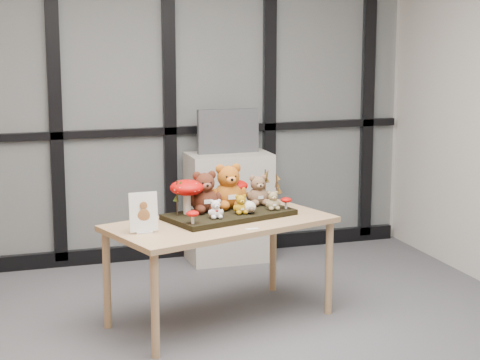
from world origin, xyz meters
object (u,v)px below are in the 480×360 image
object	(u,v)px
mushroom_back_right	(235,191)
diorama_tray	(229,215)
plush_cream_hedgehog	(249,206)
mushroom_front_left	(193,216)
bear_brown_medium	(204,189)
display_table	(220,231)
cabinet	(229,207)
bear_pooh_yellow	(228,184)
monitor	(228,131)
bear_white_bow	(216,208)
bear_tan_back	(258,188)
sign_holder	(144,215)
mushroom_back_left	(187,195)
mushroom_front_right	(286,202)
bear_beige_small	(273,199)
bear_small_yellow	(241,203)

from	to	relation	value
mushroom_back_right	diorama_tray	bearing A→B (deg)	-118.30
plush_cream_hedgehog	mushroom_front_left	bearing A→B (deg)	-176.14
bear_brown_medium	diorama_tray	bearing A→B (deg)	-40.11
display_table	cabinet	size ratio (longest dim) A/B	1.79
bear_pooh_yellow	monitor	bearing A→B (deg)	55.58
mushroom_back_right	monitor	size ratio (longest dim) A/B	0.39
bear_white_bow	diorama_tray	bearing A→B (deg)	28.78
bear_brown_medium	monitor	bearing A→B (deg)	48.88
bear_tan_back	diorama_tray	bearing A→B (deg)	-166.12
bear_brown_medium	sign_holder	xyz separation A→B (m)	(-0.46, -0.29, -0.07)
display_table	sign_holder	xyz separation A→B (m)	(-0.53, -0.15, 0.18)
diorama_tray	mushroom_back_right	size ratio (longest dim) A/B	4.26
bear_pooh_yellow	mushroom_back_left	bearing A→B (deg)	178.15
display_table	mushroom_front_left	world-z (taller)	mushroom_front_left
bear_white_bow	mushroom_front_left	bearing A→B (deg)	-168.61
mushroom_front_left	mushroom_back_left	bearing A→B (deg)	82.66
mushroom_front_right	display_table	bearing A→B (deg)	-172.42
display_table	bear_beige_small	bearing A→B (deg)	-8.08
bear_brown_medium	plush_cream_hedgehog	xyz separation A→B (m)	(0.26, -0.13, -0.10)
bear_beige_small	cabinet	bearing A→B (deg)	68.56
mushroom_back_left	mushroom_front_right	bearing A→B (deg)	-4.86
diorama_tray	mushroom_back_left	distance (m)	0.31
mushroom_back_left	mushroom_front_left	bearing A→B (deg)	-97.34
bear_white_bow	bear_pooh_yellow	bearing A→B (deg)	40.40
bear_white_bow	sign_holder	bearing A→B (deg)	173.42
mushroom_back_right	bear_small_yellow	bearing A→B (deg)	-99.26
bear_tan_back	cabinet	bearing A→B (deg)	65.64
mushroom_back_left	monitor	distance (m)	1.43
mushroom_front_right	bear_pooh_yellow	bearing A→B (deg)	158.60
bear_white_bow	sign_holder	xyz separation A→B (m)	(-0.48, -0.09, 0.01)
bear_pooh_yellow	sign_holder	distance (m)	0.74
plush_cream_hedgehog	mushroom_front_left	world-z (taller)	mushroom_front_left
bear_white_bow	mushroom_front_left	xyz separation A→B (m)	(-0.18, -0.10, -0.02)
cabinet	bear_small_yellow	bearing A→B (deg)	-104.03
diorama_tray	cabinet	size ratio (longest dim) A/B	0.93
mushroom_back_left	mushroom_front_right	size ratio (longest dim) A/B	2.96
bear_beige_small	mushroom_back_right	bearing A→B (deg)	117.40
mushroom_front_right	sign_holder	size ratio (longest dim) A/B	0.33
diorama_tray	bear_white_bow	world-z (taller)	bear_white_bow
bear_tan_back	bear_beige_small	bearing A→B (deg)	-92.70
mushroom_front_left	bear_white_bow	bearing A→B (deg)	28.64
bear_brown_medium	bear_tan_back	bearing A→B (deg)	-4.88
bear_white_bow	cabinet	bearing A→B (deg)	52.29
bear_pooh_yellow	bear_brown_medium	distance (m)	0.19
bear_tan_back	bear_beige_small	size ratio (longest dim) A/B	1.63
diorama_tray	bear_pooh_yellow	bearing A→B (deg)	58.61
mushroom_front_left	bear_beige_small	bearing A→B (deg)	19.45
bear_white_bow	cabinet	world-z (taller)	cabinet
sign_holder	cabinet	distance (m)	1.83
plush_cream_hedgehog	mushroom_back_left	world-z (taller)	mushroom_back_left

